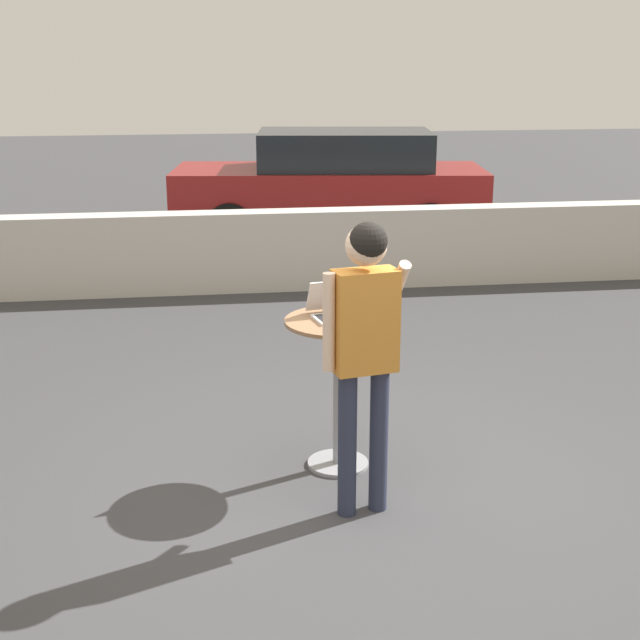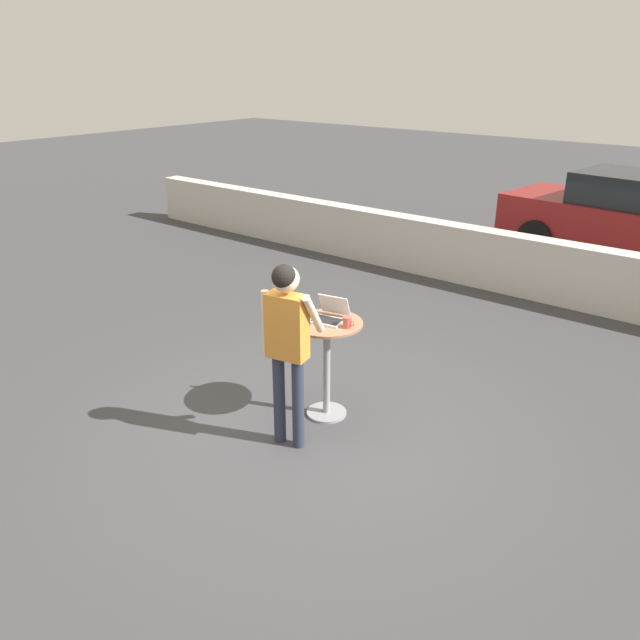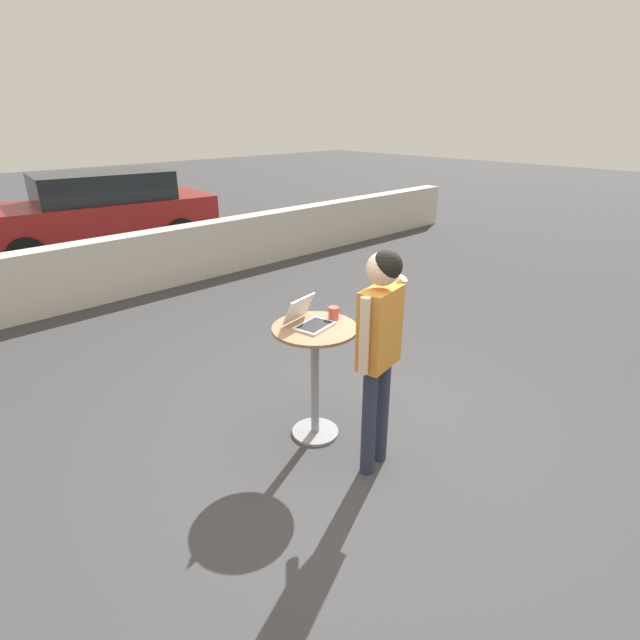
{
  "view_description": "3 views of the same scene",
  "coord_description": "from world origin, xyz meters",
  "px_view_note": "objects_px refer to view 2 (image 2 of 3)",
  "views": [
    {
      "loc": [
        -0.98,
        -4.9,
        2.65
      ],
      "look_at": [
        -0.26,
        0.31,
        1.05
      ],
      "focal_mm": 50.0,
      "sensor_mm": 36.0,
      "label": 1
    },
    {
      "loc": [
        3.23,
        -3.91,
        3.33
      ],
      "look_at": [
        -0.19,
        0.39,
        1.03
      ],
      "focal_mm": 35.0,
      "sensor_mm": 36.0,
      "label": 2
    },
    {
      "loc": [
        -2.61,
        -2.26,
        2.6
      ],
      "look_at": [
        -0.12,
        0.37,
        1.09
      ],
      "focal_mm": 28.0,
      "sensor_mm": 36.0,
      "label": 3
    }
  ],
  "objects_px": {
    "laptop": "(330,315)",
    "standing_person": "(287,333)",
    "coffee_mug": "(347,322)",
    "parked_car_near_street": "(638,219)",
    "cafe_table": "(327,352)"
  },
  "relations": [
    {
      "from": "cafe_table",
      "to": "coffee_mug",
      "type": "distance_m",
      "value": 0.44
    },
    {
      "from": "cafe_table",
      "to": "parked_car_near_street",
      "type": "relative_size",
      "value": 0.22
    },
    {
      "from": "cafe_table",
      "to": "parked_car_near_street",
      "type": "height_order",
      "value": "parked_car_near_street"
    },
    {
      "from": "coffee_mug",
      "to": "standing_person",
      "type": "bearing_deg",
      "value": -105.77
    },
    {
      "from": "standing_person",
      "to": "parked_car_near_street",
      "type": "height_order",
      "value": "standing_person"
    },
    {
      "from": "laptop",
      "to": "standing_person",
      "type": "bearing_deg",
      "value": -85.12
    },
    {
      "from": "laptop",
      "to": "coffee_mug",
      "type": "xyz_separation_m",
      "value": [
        0.24,
        -0.04,
        0.0
      ]
    },
    {
      "from": "cafe_table",
      "to": "laptop",
      "type": "height_order",
      "value": "laptop"
    },
    {
      "from": "coffee_mug",
      "to": "parked_car_near_street",
      "type": "relative_size",
      "value": 0.03
    },
    {
      "from": "laptop",
      "to": "standing_person",
      "type": "relative_size",
      "value": 0.21
    },
    {
      "from": "standing_person",
      "to": "parked_car_near_street",
      "type": "distance_m",
      "value": 8.05
    },
    {
      "from": "laptop",
      "to": "coffee_mug",
      "type": "relative_size",
      "value": 2.98
    },
    {
      "from": "cafe_table",
      "to": "coffee_mug",
      "type": "bearing_deg",
      "value": 3.9
    },
    {
      "from": "standing_person",
      "to": "parked_car_near_street",
      "type": "bearing_deg",
      "value": 82.65
    },
    {
      "from": "coffee_mug",
      "to": "parked_car_near_street",
      "type": "distance_m",
      "value": 7.38
    }
  ]
}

